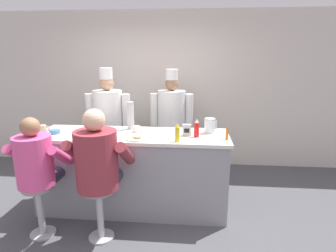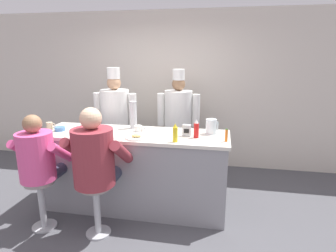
{
  "view_description": "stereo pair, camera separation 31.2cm",
  "coord_description": "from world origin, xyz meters",
  "px_view_note": "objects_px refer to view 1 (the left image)",
  "views": [
    {
      "loc": [
        0.75,
        -2.93,
        1.96
      ],
      "look_at": [
        0.46,
        0.33,
        1.13
      ],
      "focal_mm": 30.0,
      "sensor_mm": 36.0,
      "label": 1
    },
    {
      "loc": [
        1.06,
        -2.89,
        1.96
      ],
      "look_at": [
        0.46,
        0.33,
        1.13
      ],
      "focal_mm": 30.0,
      "sensor_mm": 36.0,
      "label": 2
    }
  ],
  "objects_px": {
    "coffee_mug_tan": "(43,129)",
    "napkin_dispenser_chrome": "(187,130)",
    "diner_seated_pink": "(36,164)",
    "cook_in_whites_near": "(108,120)",
    "water_pitcher_clear": "(210,126)",
    "cereal_bowl": "(55,132)",
    "mustard_bottle_yellow": "(177,133)",
    "breakfast_plate": "(137,138)",
    "cook_in_whites_far": "(172,119)",
    "hot_sauce_bottle_orange": "(227,134)",
    "diner_seated_maroon": "(98,162)",
    "cup_stack_steel": "(130,115)",
    "ketchup_bottle_red": "(197,128)",
    "coffee_mug_white": "(137,129)"
  },
  "relations": [
    {
      "from": "coffee_mug_tan",
      "to": "napkin_dispenser_chrome",
      "type": "distance_m",
      "value": 1.8
    },
    {
      "from": "diner_seated_pink",
      "to": "cook_in_whites_near",
      "type": "xyz_separation_m",
      "value": [
        0.35,
        1.47,
        0.15
      ]
    },
    {
      "from": "water_pitcher_clear",
      "to": "cereal_bowl",
      "type": "xyz_separation_m",
      "value": [
        -1.92,
        -0.22,
        -0.07
      ]
    },
    {
      "from": "mustard_bottle_yellow",
      "to": "breakfast_plate",
      "type": "distance_m",
      "value": 0.48
    },
    {
      "from": "diner_seated_pink",
      "to": "cook_in_whites_near",
      "type": "distance_m",
      "value": 1.51
    },
    {
      "from": "napkin_dispenser_chrome",
      "to": "cook_in_whites_far",
      "type": "relative_size",
      "value": 0.08
    },
    {
      "from": "hot_sauce_bottle_orange",
      "to": "diner_seated_maroon",
      "type": "relative_size",
      "value": 0.1
    },
    {
      "from": "cereal_bowl",
      "to": "cup_stack_steel",
      "type": "xyz_separation_m",
      "value": [
        0.89,
        0.31,
        0.16
      ]
    },
    {
      "from": "ketchup_bottle_red",
      "to": "water_pitcher_clear",
      "type": "distance_m",
      "value": 0.26
    },
    {
      "from": "breakfast_plate",
      "to": "coffee_mug_white",
      "type": "bearing_deg",
      "value": 101.52
    },
    {
      "from": "napkin_dispenser_chrome",
      "to": "hot_sauce_bottle_orange",
      "type": "bearing_deg",
      "value": -16.17
    },
    {
      "from": "water_pitcher_clear",
      "to": "napkin_dispenser_chrome",
      "type": "height_order",
      "value": "water_pitcher_clear"
    },
    {
      "from": "cook_in_whites_near",
      "to": "mustard_bottle_yellow",
      "type": "bearing_deg",
      "value": -44.16
    },
    {
      "from": "diner_seated_pink",
      "to": "ketchup_bottle_red",
      "type": "bearing_deg",
      "value": 18.76
    },
    {
      "from": "ketchup_bottle_red",
      "to": "cook_in_whites_far",
      "type": "bearing_deg",
      "value": 108.56
    },
    {
      "from": "coffee_mug_tan",
      "to": "cup_stack_steel",
      "type": "xyz_separation_m",
      "value": [
        1.05,
        0.28,
        0.13
      ]
    },
    {
      "from": "ketchup_bottle_red",
      "to": "diner_seated_maroon",
      "type": "xyz_separation_m",
      "value": [
        -1.02,
        -0.57,
        -0.24
      ]
    },
    {
      "from": "cup_stack_steel",
      "to": "napkin_dispenser_chrome",
      "type": "xyz_separation_m",
      "value": [
        0.75,
        -0.26,
        -0.11
      ]
    },
    {
      "from": "water_pitcher_clear",
      "to": "cook_in_whites_near",
      "type": "bearing_deg",
      "value": 155.67
    },
    {
      "from": "cereal_bowl",
      "to": "diner_seated_pink",
      "type": "height_order",
      "value": "diner_seated_pink"
    },
    {
      "from": "cereal_bowl",
      "to": "cook_in_whites_far",
      "type": "xyz_separation_m",
      "value": [
        1.37,
        1.17,
        -0.07
      ]
    },
    {
      "from": "cup_stack_steel",
      "to": "cook_in_whites_far",
      "type": "distance_m",
      "value": 1.0
    },
    {
      "from": "breakfast_plate",
      "to": "cook_in_whites_near",
      "type": "relative_size",
      "value": 0.14
    },
    {
      "from": "mustard_bottle_yellow",
      "to": "cereal_bowl",
      "type": "height_order",
      "value": "mustard_bottle_yellow"
    },
    {
      "from": "coffee_mug_white",
      "to": "napkin_dispenser_chrome",
      "type": "bearing_deg",
      "value": -9.01
    },
    {
      "from": "breakfast_plate",
      "to": "cereal_bowl",
      "type": "distance_m",
      "value": 1.08
    },
    {
      "from": "coffee_mug_tan",
      "to": "cook_in_whites_far",
      "type": "relative_size",
      "value": 0.07
    },
    {
      "from": "hot_sauce_bottle_orange",
      "to": "water_pitcher_clear",
      "type": "bearing_deg",
      "value": 121.5
    },
    {
      "from": "cook_in_whites_near",
      "to": "diner_seated_maroon",
      "type": "bearing_deg",
      "value": -77.5
    },
    {
      "from": "water_pitcher_clear",
      "to": "cup_stack_steel",
      "type": "distance_m",
      "value": 1.04
    },
    {
      "from": "hot_sauce_bottle_orange",
      "to": "napkin_dispenser_chrome",
      "type": "xyz_separation_m",
      "value": [
        -0.47,
        0.13,
        -0.0
      ]
    },
    {
      "from": "ketchup_bottle_red",
      "to": "cup_stack_steel",
      "type": "bearing_deg",
      "value": 160.78
    },
    {
      "from": "coffee_mug_white",
      "to": "diner_seated_maroon",
      "type": "xyz_separation_m",
      "value": [
        -0.27,
        -0.72,
        -0.17
      ]
    },
    {
      "from": "water_pitcher_clear",
      "to": "breakfast_plate",
      "type": "distance_m",
      "value": 0.93
    },
    {
      "from": "water_pitcher_clear",
      "to": "cereal_bowl",
      "type": "bearing_deg",
      "value": -173.6
    },
    {
      "from": "coffee_mug_white",
      "to": "diner_seated_pink",
      "type": "height_order",
      "value": "diner_seated_pink"
    },
    {
      "from": "cook_in_whites_near",
      "to": "coffee_mug_white",
      "type": "bearing_deg",
      "value": -51.21
    },
    {
      "from": "mustard_bottle_yellow",
      "to": "water_pitcher_clear",
      "type": "relative_size",
      "value": 1.16
    },
    {
      "from": "diner_seated_pink",
      "to": "cereal_bowl",
      "type": "bearing_deg",
      "value": 95.88
    },
    {
      "from": "water_pitcher_clear",
      "to": "diner_seated_pink",
      "type": "xyz_separation_m",
      "value": [
        -1.87,
        -0.78,
        -0.27
      ]
    },
    {
      "from": "cook_in_whites_far",
      "to": "ketchup_bottle_red",
      "type": "bearing_deg",
      "value": -71.44
    },
    {
      "from": "breakfast_plate",
      "to": "coffee_mug_tan",
      "type": "distance_m",
      "value": 1.25
    },
    {
      "from": "coffee_mug_tan",
      "to": "cook_in_whites_far",
      "type": "bearing_deg",
      "value": 36.64
    },
    {
      "from": "mustard_bottle_yellow",
      "to": "breakfast_plate",
      "type": "relative_size",
      "value": 0.83
    },
    {
      "from": "mustard_bottle_yellow",
      "to": "cook_in_whites_near",
      "type": "height_order",
      "value": "cook_in_whites_near"
    },
    {
      "from": "napkin_dispenser_chrome",
      "to": "diner_seated_maroon",
      "type": "distance_m",
      "value": 1.11
    },
    {
      "from": "cup_stack_steel",
      "to": "napkin_dispenser_chrome",
      "type": "distance_m",
      "value": 0.8
    },
    {
      "from": "ketchup_bottle_red",
      "to": "coffee_mug_white",
      "type": "relative_size",
      "value": 1.58
    },
    {
      "from": "diner_seated_maroon",
      "to": "diner_seated_pink",
      "type": "bearing_deg",
      "value": -179.54
    },
    {
      "from": "napkin_dispenser_chrome",
      "to": "diner_seated_maroon",
      "type": "relative_size",
      "value": 0.1
    }
  ]
}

